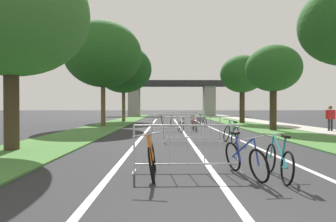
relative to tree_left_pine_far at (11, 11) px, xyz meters
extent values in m
cube|color=#477A38|center=(0.55, 15.57, -4.53)|extent=(3.03, 54.71, 0.05)
cube|color=#477A38|center=(11.58, 15.57, -4.53)|extent=(3.03, 54.71, 0.05)
cube|color=#ADA89E|center=(14.26, 15.57, -4.51)|extent=(2.32, 54.71, 0.08)
cube|color=silver|center=(6.06, 9.01, -4.55)|extent=(0.14, 31.65, 0.01)
cube|color=silver|center=(8.26, 9.01, -4.55)|extent=(0.14, 31.65, 0.01)
cube|color=silver|center=(3.86, 9.01, -4.55)|extent=(0.14, 31.65, 0.01)
cube|color=#2D2D30|center=(6.06, 38.40, 1.02)|extent=(21.53, 2.98, 0.91)
cube|color=gray|center=(-0.38, 38.40, -1.99)|extent=(1.89, 2.40, 5.12)
cube|color=gray|center=(12.51, 38.40, -1.99)|extent=(1.89, 2.40, 5.12)
cylinder|color=#3D2D1E|center=(0.00, 0.00, -3.20)|extent=(0.46, 0.46, 2.70)
ellipsoid|color=#38702D|center=(0.00, 0.00, 0.02)|extent=(4.98, 4.98, 4.24)
cylinder|color=brown|center=(0.32, 11.78, -2.93)|extent=(0.33, 0.33, 3.25)
ellipsoid|color=#23561E|center=(0.32, 11.78, 0.87)|extent=(5.80, 5.80, 4.93)
cylinder|color=brown|center=(0.66, 19.63, -2.93)|extent=(0.35, 0.35, 3.24)
ellipsoid|color=#194719|center=(0.66, 19.63, 0.87)|extent=(5.82, 5.82, 4.94)
cylinder|color=#3D2D1E|center=(11.60, 7.76, -3.26)|extent=(0.41, 0.41, 2.57)
ellipsoid|color=#23561E|center=(11.60, 7.76, -0.73)|extent=(3.31, 3.31, 2.81)
cylinder|color=#3D2D1E|center=(11.89, 15.65, -3.07)|extent=(0.46, 0.46, 2.97)
ellipsoid|color=#23561E|center=(11.89, 15.65, -0.11)|extent=(3.91, 3.91, 3.33)
cylinder|color=#ADADB2|center=(4.34, -3.02, -4.03)|extent=(0.04, 0.04, 1.05)
cube|color=#ADADB2|center=(4.34, -3.02, -4.54)|extent=(0.07, 0.44, 0.03)
cylinder|color=#ADADB2|center=(6.65, -2.97, -4.03)|extent=(0.04, 0.04, 1.05)
cube|color=#ADADB2|center=(6.65, -2.97, -4.54)|extent=(0.07, 0.44, 0.03)
cylinder|color=#ADADB2|center=(5.49, -3.00, -3.52)|extent=(2.31, 0.09, 0.04)
cylinder|color=#ADADB2|center=(5.49, -3.00, -4.37)|extent=(2.31, 0.09, 0.04)
cylinder|color=#ADADB2|center=(4.72, -3.01, -3.94)|extent=(0.02, 0.02, 0.87)
cylinder|color=#ADADB2|center=(5.11, -3.01, -3.94)|extent=(0.02, 0.02, 0.87)
cylinder|color=#ADADB2|center=(5.49, -3.00, -3.94)|extent=(0.02, 0.02, 0.87)
cylinder|color=#ADADB2|center=(5.88, -2.99, -3.94)|extent=(0.02, 0.02, 0.87)
cylinder|color=#ADADB2|center=(6.27, -2.98, -3.94)|extent=(0.02, 0.02, 0.87)
cylinder|color=#ADADB2|center=(4.94, 2.35, -4.03)|extent=(0.04, 0.04, 1.05)
cube|color=#ADADB2|center=(4.94, 2.35, -4.54)|extent=(0.08, 0.44, 0.03)
cylinder|color=#ADADB2|center=(7.25, 2.23, -4.03)|extent=(0.04, 0.04, 1.05)
cube|color=#ADADB2|center=(7.25, 2.23, -4.54)|extent=(0.08, 0.44, 0.03)
cylinder|color=#ADADB2|center=(6.10, 2.29, -3.52)|extent=(2.31, 0.16, 0.04)
cylinder|color=#ADADB2|center=(6.10, 2.29, -4.37)|extent=(2.31, 0.16, 0.04)
cylinder|color=#ADADB2|center=(5.33, 2.33, -3.94)|extent=(0.02, 0.02, 0.87)
cylinder|color=#ADADB2|center=(5.71, 2.31, -3.94)|extent=(0.02, 0.02, 0.87)
cylinder|color=#ADADB2|center=(6.10, 2.29, -3.94)|extent=(0.02, 0.02, 0.87)
cylinder|color=#ADADB2|center=(6.48, 2.27, -3.94)|extent=(0.02, 0.02, 0.87)
cylinder|color=#ADADB2|center=(6.87, 2.25, -3.94)|extent=(0.02, 0.02, 0.87)
cylinder|color=#ADADB2|center=(4.24, 7.53, -4.03)|extent=(0.04, 0.04, 1.05)
cube|color=#ADADB2|center=(4.24, 7.53, -4.54)|extent=(0.08, 0.44, 0.03)
cylinder|color=#ADADB2|center=(6.55, 7.64, -4.03)|extent=(0.04, 0.04, 1.05)
cube|color=#ADADB2|center=(6.55, 7.64, -4.54)|extent=(0.08, 0.44, 0.03)
cylinder|color=#ADADB2|center=(5.39, 7.58, -3.52)|extent=(2.31, 0.15, 0.04)
cylinder|color=#ADADB2|center=(5.39, 7.58, -4.37)|extent=(2.31, 0.15, 0.04)
cylinder|color=#ADADB2|center=(4.62, 7.55, -3.94)|extent=(0.02, 0.02, 0.87)
cylinder|color=#ADADB2|center=(5.01, 7.56, -3.94)|extent=(0.02, 0.02, 0.87)
cylinder|color=#ADADB2|center=(5.39, 7.58, -3.94)|extent=(0.02, 0.02, 0.87)
cylinder|color=#ADADB2|center=(5.78, 7.60, -3.94)|extent=(0.02, 0.02, 0.87)
cylinder|color=#ADADB2|center=(6.16, 7.62, -3.94)|extent=(0.02, 0.02, 0.87)
cylinder|color=#ADADB2|center=(5.21, 12.90, -4.03)|extent=(0.04, 0.04, 1.05)
cube|color=#ADADB2|center=(5.21, 12.90, -4.54)|extent=(0.07, 0.44, 0.03)
cylinder|color=#ADADB2|center=(7.52, 12.84, -4.03)|extent=(0.04, 0.04, 1.05)
cube|color=#ADADB2|center=(7.52, 12.84, -4.54)|extent=(0.07, 0.44, 0.03)
cylinder|color=#ADADB2|center=(6.36, 12.87, -3.52)|extent=(2.31, 0.10, 0.04)
cylinder|color=#ADADB2|center=(6.36, 12.87, -4.37)|extent=(2.31, 0.10, 0.04)
cylinder|color=#ADADB2|center=(5.59, 12.89, -3.94)|extent=(0.02, 0.02, 0.87)
cylinder|color=#ADADB2|center=(5.98, 12.88, -3.94)|extent=(0.02, 0.02, 0.87)
cylinder|color=#ADADB2|center=(6.36, 12.87, -3.94)|extent=(0.02, 0.02, 0.87)
cylinder|color=#ADADB2|center=(6.75, 12.86, -3.94)|extent=(0.02, 0.02, 0.87)
cylinder|color=#ADADB2|center=(7.14, 12.85, -3.94)|extent=(0.02, 0.02, 0.87)
torus|color=black|center=(7.87, 12.87, -4.20)|extent=(0.26, 0.71, 0.69)
torus|color=black|center=(8.03, 11.93, -4.20)|extent=(0.26, 0.71, 0.69)
cylinder|color=#B7B7BC|center=(7.91, 12.42, -3.94)|extent=(0.11, 0.93, 0.56)
cylinder|color=#B7B7BC|center=(7.88, 12.60, -3.96)|extent=(0.15, 0.10, 0.60)
cylinder|color=#B7B7BC|center=(7.90, 12.72, -4.23)|extent=(0.09, 0.31, 0.08)
cylinder|color=#B7B7BC|center=(7.98, 11.94, -3.94)|extent=(0.13, 0.08, 0.53)
cube|color=black|center=(7.83, 12.62, -3.66)|extent=(0.14, 0.25, 0.06)
cylinder|color=#99999E|center=(7.94, 11.96, -3.68)|extent=(0.50, 0.11, 0.10)
torus|color=black|center=(4.74, -2.83, -4.21)|extent=(0.16, 0.69, 0.69)
torus|color=black|center=(4.76, -3.91, -4.21)|extent=(0.16, 0.69, 0.69)
cylinder|color=orange|center=(4.71, -3.34, -3.92)|extent=(0.11, 1.05, 0.60)
cylinder|color=orange|center=(4.71, -3.14, -3.97)|extent=(0.14, 0.12, 0.58)
cylinder|color=orange|center=(4.75, -3.00, -4.23)|extent=(0.04, 0.35, 0.08)
cylinder|color=orange|center=(4.72, -3.88, -3.92)|extent=(0.13, 0.09, 0.58)
cube|color=black|center=(4.67, -3.10, -3.68)|extent=(0.11, 0.24, 0.06)
cylinder|color=#99999E|center=(4.67, -3.86, -3.64)|extent=(0.54, 0.04, 0.11)
torus|color=black|center=(5.98, 6.50, -4.25)|extent=(0.22, 0.62, 0.60)
torus|color=black|center=(5.84, 7.49, -4.25)|extent=(0.22, 0.62, 0.60)
cylinder|color=silver|center=(5.96, 6.98, -3.97)|extent=(0.07, 0.97, 0.59)
cylinder|color=silver|center=(5.98, 6.79, -4.03)|extent=(0.15, 0.11, 0.53)
cylinder|color=silver|center=(5.95, 6.66, -4.27)|extent=(0.08, 0.32, 0.07)
cylinder|color=silver|center=(5.90, 7.47, -3.97)|extent=(0.14, 0.08, 0.57)
cube|color=black|center=(6.03, 6.76, -3.77)|extent=(0.14, 0.25, 0.07)
cylinder|color=#99999E|center=(5.95, 7.46, -3.69)|extent=(0.55, 0.10, 0.12)
torus|color=black|center=(5.41, 11.90, -4.24)|extent=(0.12, 0.62, 0.62)
torus|color=black|center=(5.45, 12.98, -4.24)|extent=(0.12, 0.62, 0.62)
cylinder|color=gold|center=(5.45, 12.41, -3.96)|extent=(0.13, 1.05, 0.61)
cylinder|color=gold|center=(5.44, 12.21, -4.00)|extent=(0.10, 0.13, 0.58)
cylinder|color=gold|center=(5.41, 12.07, -4.27)|extent=(0.04, 0.35, 0.07)
cylinder|color=gold|center=(5.47, 12.95, -3.96)|extent=(0.09, 0.10, 0.58)
cube|color=black|center=(5.46, 12.17, -3.72)|extent=(0.11, 0.24, 0.06)
cylinder|color=#99999E|center=(5.49, 12.93, -3.67)|extent=(0.50, 0.05, 0.07)
torus|color=black|center=(7.24, -4.06, -4.23)|extent=(0.16, 0.64, 0.64)
torus|color=black|center=(7.32, -3.04, -4.23)|extent=(0.16, 0.64, 0.64)
cylinder|color=#197A7F|center=(7.30, -3.58, -3.97)|extent=(0.17, 0.99, 0.55)
cylinder|color=#197A7F|center=(7.29, -3.77, -3.98)|extent=(0.11, 0.13, 0.60)
cylinder|color=#197A7F|center=(7.25, -3.90, -4.26)|extent=(0.05, 0.33, 0.08)
cylinder|color=#197A7F|center=(7.34, -3.07, -3.97)|extent=(0.09, 0.10, 0.52)
cube|color=black|center=(7.31, -3.81, -3.69)|extent=(0.12, 0.25, 0.06)
cylinder|color=#99999E|center=(7.37, -3.09, -3.72)|extent=(0.48, 0.07, 0.08)
torus|color=black|center=(7.67, 13.81, -4.24)|extent=(0.20, 0.63, 0.62)
torus|color=black|center=(7.73, 12.74, -4.24)|extent=(0.20, 0.63, 0.62)
cylinder|color=#662884|center=(7.76, 13.30, -3.95)|extent=(0.22, 1.03, 0.60)
cylinder|color=#662884|center=(7.74, 13.51, -3.98)|extent=(0.17, 0.13, 0.61)
cylinder|color=#662884|center=(7.68, 13.64, -4.26)|extent=(0.04, 0.35, 0.07)
cylinder|color=#662884|center=(7.79, 12.77, -3.95)|extent=(0.16, 0.10, 0.58)
cube|color=black|center=(7.80, 13.55, -3.68)|extent=(0.12, 0.25, 0.07)
cylinder|color=#99999E|center=(7.85, 12.80, -3.67)|extent=(0.43, 0.05, 0.12)
torus|color=black|center=(4.75, 12.87, -4.25)|extent=(0.18, 0.61, 0.60)
torus|color=black|center=(4.71, 13.88, -4.25)|extent=(0.18, 0.61, 0.60)
cylinder|color=black|center=(4.68, 13.35, -3.98)|extent=(0.19, 0.98, 0.56)
cylinder|color=black|center=(4.70, 13.16, -4.05)|extent=(0.15, 0.12, 0.50)
cylinder|color=black|center=(4.75, 13.04, -4.27)|extent=(0.03, 0.33, 0.07)
cylinder|color=black|center=(4.66, 13.85, -3.98)|extent=(0.15, 0.10, 0.54)
cube|color=black|center=(4.65, 13.12, -3.80)|extent=(0.12, 0.24, 0.07)
cylinder|color=#99999E|center=(4.60, 13.83, -3.72)|extent=(0.46, 0.05, 0.12)
torus|color=black|center=(7.65, 1.37, -4.20)|extent=(0.24, 0.71, 0.69)
torus|color=black|center=(7.56, 2.37, -4.20)|extent=(0.24, 0.71, 0.69)
cylinder|color=#1E7238|center=(7.66, 1.85, -3.93)|extent=(0.06, 0.98, 0.59)
cylinder|color=#1E7238|center=(7.67, 1.66, -3.97)|extent=(0.16, 0.11, 0.57)
cylinder|color=#1E7238|center=(7.63, 1.53, -4.23)|extent=(0.07, 0.33, 0.08)
cylinder|color=#1E7238|center=(7.61, 2.35, -3.93)|extent=(0.15, 0.08, 0.56)
cube|color=black|center=(7.73, 1.63, -3.69)|extent=(0.13, 0.25, 0.07)
cylinder|color=#99999E|center=(7.67, 2.33, -3.65)|extent=(0.53, 0.07, 0.13)
torus|color=black|center=(6.83, 7.62, -4.23)|extent=(0.20, 0.66, 0.64)
torus|color=black|center=(6.75, 8.65, -4.23)|extent=(0.20, 0.66, 0.64)
cylinder|color=red|center=(6.75, 8.11, -3.93)|extent=(0.22, 1.00, 0.63)
cylinder|color=red|center=(6.76, 7.91, -3.94)|extent=(0.15, 0.13, 0.67)
cylinder|color=red|center=(6.83, 7.79, -4.25)|extent=(0.05, 0.33, 0.08)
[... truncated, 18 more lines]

